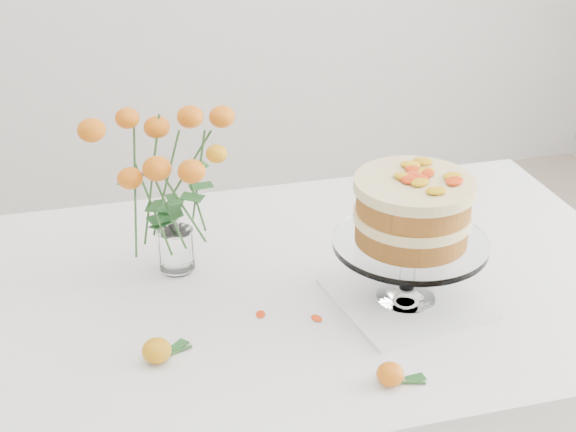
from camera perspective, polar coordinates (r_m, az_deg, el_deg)
name	(u,v)px	position (r m, az deg, el deg)	size (l,w,h in m)	color
table	(306,313)	(1.69, 1.31, -6.91)	(1.43, 0.93, 0.76)	tan
napkin	(406,299)	(1.60, 8.36, -5.84)	(0.26, 0.26, 0.01)	white
cake_stand	(412,217)	(1.51, 8.82, -0.05)	(0.30, 0.30, 0.26)	white
rose_vase	(171,174)	(1.60, -8.34, 2.94)	(0.30, 0.30, 0.37)	white
loose_rose_near	(157,351)	(1.43, -9.30, -9.43)	(0.09, 0.05, 0.04)	orange
loose_rose_far	(390,374)	(1.38, 7.29, -11.10)	(0.08, 0.05, 0.04)	#DF550A
stray_petal_a	(261,314)	(1.54, -1.96, -7.01)	(0.03, 0.02, 0.00)	gold
stray_petal_b	(317,318)	(1.53, 2.05, -7.29)	(0.03, 0.02, 0.00)	gold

